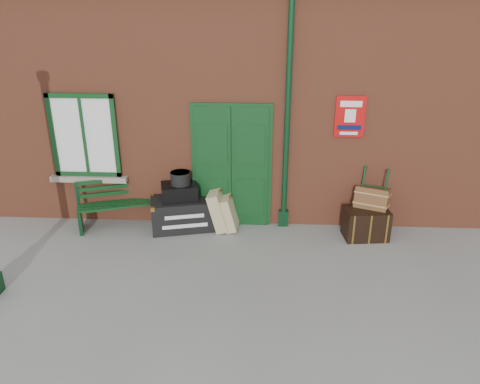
# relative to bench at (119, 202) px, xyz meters

# --- Properties ---
(ground) EXTENTS (80.00, 80.00, 0.00)m
(ground) POSITION_rel_bench_xyz_m (2.37, -1.32, -0.45)
(ground) COLOR gray
(ground) RESTS_ON ground
(station_building) EXTENTS (10.30, 4.30, 4.36)m
(station_building) POSITION_rel_bench_xyz_m (2.36, 2.18, 1.71)
(station_building) COLOR brown
(station_building) RESTS_ON ground
(bench) EXTENTS (1.51, 0.91, 0.90)m
(bench) POSITION_rel_bench_xyz_m (0.00, 0.00, 0.00)
(bench) COLOR #0F3A17
(bench) RESTS_ON ground
(houdini_trunk) EXTENTS (1.26, 0.88, 0.57)m
(houdini_trunk) POSITION_rel_bench_xyz_m (1.20, -0.07, -0.17)
(houdini_trunk) COLOR black
(houdini_trunk) RESTS_ON ground
(strongbox) EXTENTS (0.72, 0.59, 0.28)m
(strongbox) POSITION_rel_bench_xyz_m (1.15, -0.07, 0.26)
(strongbox) COLOR black
(strongbox) RESTS_ON houdini_trunk
(hatbox) EXTENTS (0.41, 0.41, 0.23)m
(hatbox) POSITION_rel_bench_xyz_m (1.18, -0.07, 0.52)
(hatbox) COLOR black
(hatbox) RESTS_ON strongbox
(suitcase_back) EXTENTS (0.42, 0.53, 0.74)m
(suitcase_back) POSITION_rel_bench_xyz_m (1.85, -0.07, -0.08)
(suitcase_back) COLOR tan
(suitcase_back) RESTS_ON ground
(suitcase_front) EXTENTS (0.36, 0.48, 0.64)m
(suitcase_front) POSITION_rel_bench_xyz_m (2.03, -0.07, -0.13)
(suitcase_front) COLOR tan
(suitcase_front) RESTS_ON ground
(porter_trolley) EXTENTS (0.75, 0.77, 1.15)m
(porter_trolley) POSITION_rel_bench_xyz_m (4.53, -0.09, -0.00)
(porter_trolley) COLOR #0C3319
(porter_trolley) RESTS_ON ground
(dark_trunk) EXTENTS (0.79, 0.56, 0.53)m
(dark_trunk) POSITION_rel_bench_xyz_m (4.43, -0.27, -0.19)
(dark_trunk) COLOR black
(dark_trunk) RESTS_ON ground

